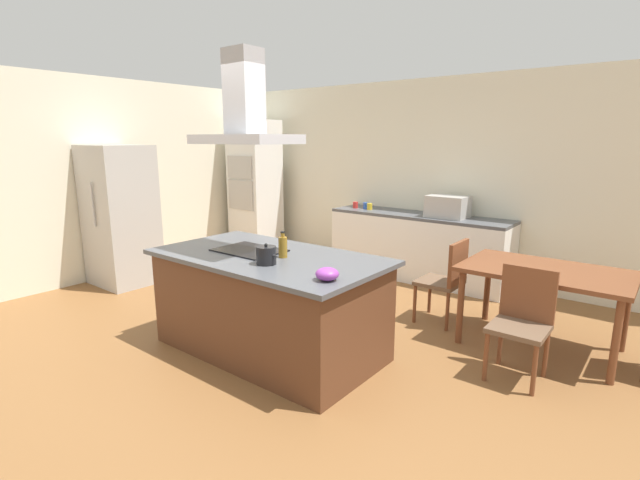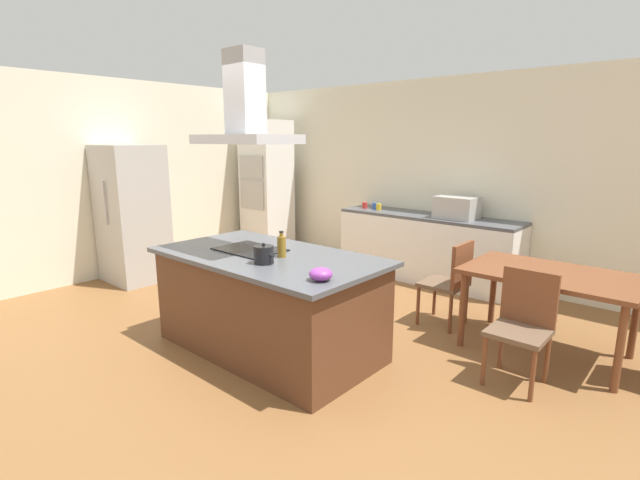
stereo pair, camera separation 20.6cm
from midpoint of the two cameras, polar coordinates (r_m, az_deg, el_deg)
The scene contains 19 objects.
ground at distance 5.45m, azimuth 6.68°, elevation -8.06°, with size 16.00×16.00×0.00m, color brown.
wall_back at distance 6.65m, azimuth 15.62°, elevation 7.22°, with size 7.20×0.10×2.70m, color silver.
wall_left at distance 7.35m, azimuth -18.39°, elevation 7.49°, with size 0.10×8.80×2.70m, color silver.
kitchen_island at distance 4.21m, azimuth -4.94°, elevation -7.67°, with size 2.08×1.14×0.90m.
cooktop at distance 4.25m, azimuth -7.28°, elevation -1.16°, with size 0.60×0.44×0.01m, color black.
tea_kettle at distance 3.76m, azimuth -5.38°, elevation -1.81°, with size 0.21×0.16×0.17m.
olive_oil_bottle at distance 3.95m, azimuth -3.27°, elevation -0.77°, with size 0.08×0.08×0.23m.
mixing_bowl at distance 3.31m, azimuth 1.89°, elevation -4.23°, with size 0.17×0.17×0.09m, color purple.
back_counter at distance 6.46m, azimuth 13.88°, elevation -0.93°, with size 2.47×0.62×0.90m.
countertop_microwave at distance 6.18m, azimuth 17.46°, elevation 3.85°, with size 0.50×0.38×0.28m, color #B2AFAA.
coffee_mug_red at distance 6.82m, azimuth 6.41°, elevation 4.28°, with size 0.08×0.08×0.09m, color red.
coffee_mug_blue at distance 6.77m, azimuth 7.69°, elevation 4.18°, with size 0.08×0.08×0.09m, color #2D56B2.
coffee_mug_yellow at distance 6.68m, azimuth 8.14°, elevation 4.06°, with size 0.08×0.08×0.09m, color gold.
wall_oven_stack at distance 7.92m, azimuth -5.86°, elevation 6.54°, with size 0.70×0.66×2.20m.
refrigerator at distance 6.65m, azimuth -21.36°, elevation 3.00°, with size 0.80×0.73×1.82m.
dining_table at distance 4.60m, azimuth 27.67°, elevation -4.55°, with size 1.40×0.90×0.75m.
chair_at_left_end at distance 4.91m, azimuth 17.09°, elevation -4.57°, with size 0.42×0.42×0.89m.
chair_facing_island at distance 4.03m, azimuth 25.14°, elevation -8.95°, with size 0.42×0.42×0.89m.
range_hood at distance 4.14m, azimuth -7.74°, elevation 15.16°, with size 0.90×0.55×0.78m.
Camera 2 is at (2.94, -2.67, 1.89)m, focal length 25.93 mm.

